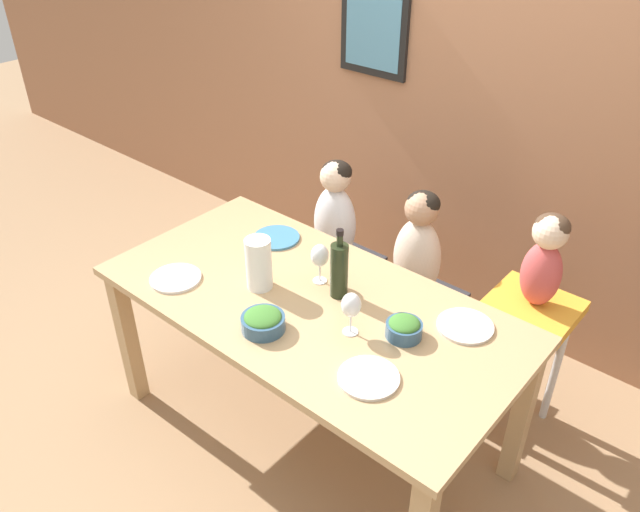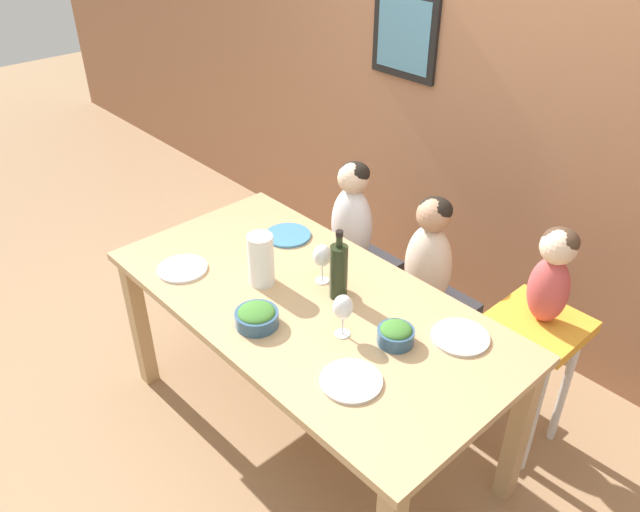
{
  "view_description": "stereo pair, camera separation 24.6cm",
  "coord_description": "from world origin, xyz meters",
  "px_view_note": "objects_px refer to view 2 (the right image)",
  "views": [
    {
      "loc": [
        1.34,
        -1.5,
        2.3
      ],
      "look_at": [
        0.0,
        0.07,
        0.95
      ],
      "focal_mm": 35.0,
      "sensor_mm": 36.0,
      "label": 1
    },
    {
      "loc": [
        1.52,
        -1.33,
        2.3
      ],
      "look_at": [
        0.0,
        0.07,
        0.95
      ],
      "focal_mm": 35.0,
      "sensor_mm": 36.0,
      "label": 2
    }
  ],
  "objects_px": {
    "person_child_left": "(352,213)",
    "wine_glass_near": "(343,308)",
    "chair_far_left": "(350,270)",
    "dinner_plate_back_right": "(460,337)",
    "salad_bowl_small": "(396,334)",
    "person_child_center": "(430,252)",
    "person_baby_right": "(553,271)",
    "wine_bottle": "(339,270)",
    "paper_towel_roll": "(261,260)",
    "wine_glass_far": "(322,256)",
    "dinner_plate_front_right": "(351,381)",
    "chair_far_center": "(423,313)",
    "salad_bowl_large": "(257,316)",
    "chair_right_highchair": "(534,347)",
    "dinner_plate_back_left": "(288,235)",
    "dinner_plate_front_left": "(182,269)"
  },
  "relations": [
    {
      "from": "person_child_left",
      "to": "salad_bowl_small",
      "type": "height_order",
      "value": "person_child_left"
    },
    {
      "from": "chair_far_left",
      "to": "chair_far_center",
      "type": "distance_m",
      "value": 0.5
    },
    {
      "from": "chair_far_center",
      "to": "salad_bowl_large",
      "type": "xyz_separation_m",
      "value": [
        -0.1,
        -0.92,
        0.42
      ]
    },
    {
      "from": "person_child_center",
      "to": "dinner_plate_back_left",
      "type": "height_order",
      "value": "person_child_center"
    },
    {
      "from": "person_baby_right",
      "to": "paper_towel_roll",
      "type": "distance_m",
      "value": 1.15
    },
    {
      "from": "paper_towel_roll",
      "to": "wine_glass_far",
      "type": "height_order",
      "value": "paper_towel_roll"
    },
    {
      "from": "paper_towel_roll",
      "to": "dinner_plate_front_left",
      "type": "relative_size",
      "value": 1.05
    },
    {
      "from": "chair_right_highchair",
      "to": "dinner_plate_back_left",
      "type": "xyz_separation_m",
      "value": [
        -1.1,
        -0.42,
        0.23
      ]
    },
    {
      "from": "salad_bowl_small",
      "to": "person_child_center",
      "type": "bearing_deg",
      "value": 118.3
    },
    {
      "from": "chair_far_left",
      "to": "dinner_plate_front_left",
      "type": "distance_m",
      "value": 1.02
    },
    {
      "from": "wine_glass_far",
      "to": "dinner_plate_front_right",
      "type": "relative_size",
      "value": 0.82
    },
    {
      "from": "wine_bottle",
      "to": "paper_towel_roll",
      "type": "relative_size",
      "value": 1.36
    },
    {
      "from": "person_baby_right",
      "to": "wine_glass_near",
      "type": "bearing_deg",
      "value": -119.98
    },
    {
      "from": "wine_bottle",
      "to": "dinner_plate_front_left",
      "type": "bearing_deg",
      "value": -148.28
    },
    {
      "from": "person_child_center",
      "to": "paper_towel_roll",
      "type": "xyz_separation_m",
      "value": [
        -0.3,
        -0.74,
        0.14
      ]
    },
    {
      "from": "wine_glass_far",
      "to": "dinner_plate_back_right",
      "type": "bearing_deg",
      "value": 11.83
    },
    {
      "from": "person_baby_right",
      "to": "salad_bowl_small",
      "type": "height_order",
      "value": "person_baby_right"
    },
    {
      "from": "salad_bowl_large",
      "to": "dinner_plate_back_right",
      "type": "bearing_deg",
      "value": 41.39
    },
    {
      "from": "chair_right_highchair",
      "to": "wine_glass_near",
      "type": "height_order",
      "value": "wine_glass_near"
    },
    {
      "from": "wine_bottle",
      "to": "salad_bowl_small",
      "type": "xyz_separation_m",
      "value": [
        0.35,
        -0.04,
        -0.09
      ]
    },
    {
      "from": "salad_bowl_large",
      "to": "dinner_plate_back_right",
      "type": "xyz_separation_m",
      "value": [
        0.58,
        0.51,
        -0.03
      ]
    },
    {
      "from": "chair_far_left",
      "to": "chair_far_center",
      "type": "height_order",
      "value": "same"
    },
    {
      "from": "wine_bottle",
      "to": "dinner_plate_back_right",
      "type": "height_order",
      "value": "wine_bottle"
    },
    {
      "from": "paper_towel_roll",
      "to": "dinner_plate_front_right",
      "type": "bearing_deg",
      "value": -11.89
    },
    {
      "from": "wine_glass_far",
      "to": "dinner_plate_back_left",
      "type": "relative_size",
      "value": 0.82
    },
    {
      "from": "dinner_plate_back_left",
      "to": "person_child_center",
      "type": "bearing_deg",
      "value": 39.26
    },
    {
      "from": "wine_bottle",
      "to": "dinner_plate_front_right",
      "type": "relative_size",
      "value": 1.42
    },
    {
      "from": "chair_right_highchair",
      "to": "dinner_plate_front_left",
      "type": "relative_size",
      "value": 3.22
    },
    {
      "from": "salad_bowl_large",
      "to": "person_child_center",
      "type": "bearing_deg",
      "value": 84.04
    },
    {
      "from": "wine_bottle",
      "to": "salad_bowl_small",
      "type": "bearing_deg",
      "value": -6.98
    },
    {
      "from": "person_baby_right",
      "to": "paper_towel_roll",
      "type": "bearing_deg",
      "value": -140.22
    },
    {
      "from": "person_child_center",
      "to": "wine_glass_near",
      "type": "height_order",
      "value": "person_child_center"
    },
    {
      "from": "person_baby_right",
      "to": "wine_bottle",
      "type": "height_order",
      "value": "person_baby_right"
    },
    {
      "from": "chair_far_center",
      "to": "chair_right_highchair",
      "type": "height_order",
      "value": "chair_right_highchair"
    },
    {
      "from": "chair_far_center",
      "to": "dinner_plate_front_right",
      "type": "xyz_separation_m",
      "value": [
        0.37,
        -0.88,
        0.39
      ]
    },
    {
      "from": "person_child_center",
      "to": "salad_bowl_small",
      "type": "distance_m",
      "value": 0.7
    },
    {
      "from": "person_baby_right",
      "to": "chair_right_highchair",
      "type": "bearing_deg",
      "value": -90.0
    },
    {
      "from": "person_child_left",
      "to": "wine_glass_near",
      "type": "distance_m",
      "value": 1.0
    },
    {
      "from": "person_child_left",
      "to": "dinner_plate_back_left",
      "type": "height_order",
      "value": "person_child_left"
    },
    {
      "from": "salad_bowl_large",
      "to": "dinner_plate_front_right",
      "type": "bearing_deg",
      "value": 5.71
    },
    {
      "from": "wine_glass_near",
      "to": "salad_bowl_large",
      "type": "xyz_separation_m",
      "value": [
        -0.26,
        -0.2,
        -0.09
      ]
    },
    {
      "from": "person_baby_right",
      "to": "wine_glass_far",
      "type": "relative_size",
      "value": 2.36
    },
    {
      "from": "chair_far_left",
      "to": "dinner_plate_back_right",
      "type": "bearing_deg",
      "value": -22.94
    },
    {
      "from": "person_child_center",
      "to": "person_child_left",
      "type": "bearing_deg",
      "value": 180.0
    },
    {
      "from": "person_baby_right",
      "to": "dinner_plate_back_left",
      "type": "relative_size",
      "value": 1.94
    },
    {
      "from": "wine_bottle",
      "to": "wine_glass_near",
      "type": "distance_m",
      "value": 0.24
    },
    {
      "from": "chair_far_left",
      "to": "dinner_plate_front_right",
      "type": "relative_size",
      "value": 2.12
    },
    {
      "from": "wine_glass_far",
      "to": "dinner_plate_front_left",
      "type": "distance_m",
      "value": 0.62
    },
    {
      "from": "wine_glass_near",
      "to": "person_child_left",
      "type": "bearing_deg",
      "value": 132.73
    },
    {
      "from": "paper_towel_roll",
      "to": "wine_bottle",
      "type": "bearing_deg",
      "value": 30.48
    }
  ]
}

